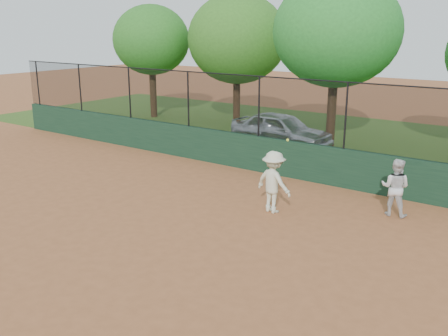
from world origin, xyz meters
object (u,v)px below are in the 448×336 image
Objects in this scene: parked_car at (281,130)px; tree_2 at (336,31)px; player_second at (395,187)px; tree_0 at (151,40)px; player_main at (273,182)px; tree_1 at (237,39)px.

tree_2 reaches higher than parked_car.
tree_0 is at bearing -29.39° from player_second.
tree_2 reaches higher than player_main.
tree_2 is at bearing -58.16° from player_second.
tree_1 is 0.94× the size of tree_2.
tree_1 is at bearing 128.63° from player_main.
tree_2 reaches higher than tree_1.
player_main is 15.54m from tree_0.
tree_1 is (-7.63, 9.55, 3.31)m from player_main.
player_second is 0.73× the size of player_main.
tree_0 is at bearing 145.02° from player_main.
tree_2 is at bearing -16.47° from tree_1.
player_main is 0.31× the size of tree_2.
tree_1 is 6.02m from tree_2.
tree_0 reaches higher than player_second.
tree_2 is (-4.54, 6.24, 3.78)m from player_second.
tree_1 reaches higher than player_second.
tree_0 is at bearing 175.30° from tree_2.
parked_car is at bearing -14.25° from tree_0.
player_second is at bearing 31.09° from player_main.
parked_car is 6.31m from tree_1.
parked_car is 0.67× the size of tree_1.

